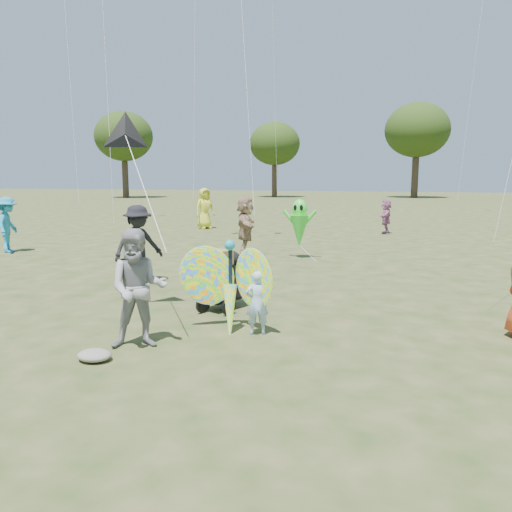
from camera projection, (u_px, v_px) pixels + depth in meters
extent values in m
plane|color=#51592B|center=(236.00, 353.00, 6.77)|extent=(160.00, 160.00, 0.00)
imported|color=#A3C3E7|center=(257.00, 303.00, 7.51)|extent=(0.42, 0.36, 0.98)
imported|color=gray|center=(138.00, 289.00, 6.90)|extent=(1.01, 0.92, 1.67)
ellipsoid|color=gray|center=(94.00, 355.00, 6.48)|extent=(0.46, 0.37, 0.14)
imported|color=black|center=(138.00, 245.00, 11.08)|extent=(1.17, 1.31, 1.76)
imported|color=#9E7B61|center=(246.00, 226.00, 15.08)|extent=(1.00, 1.74, 1.79)
imported|color=yellow|center=(205.00, 208.00, 23.02)|extent=(1.04, 1.09, 1.88)
imported|color=teal|center=(8.00, 225.00, 15.73)|extent=(1.08, 1.31, 1.76)
imported|color=#AB628E|center=(386.00, 217.00, 21.06)|extent=(0.44, 1.34, 1.44)
cube|color=black|center=(223.00, 279.00, 8.94)|extent=(0.76, 0.97, 0.71)
cube|color=black|center=(223.00, 297.00, 8.99)|extent=(0.65, 0.79, 0.10)
ellipsoid|color=black|center=(228.00, 259.00, 9.13)|extent=(0.51, 0.45, 0.33)
cylinder|color=black|center=(203.00, 305.00, 8.75)|extent=(0.16, 0.30, 0.30)
cylinder|color=black|center=(229.00, 307.00, 8.60)|extent=(0.16, 0.30, 0.30)
cylinder|color=black|center=(232.00, 297.00, 9.43)|extent=(0.13, 0.22, 0.22)
cylinder|color=black|center=(212.00, 260.00, 8.42)|extent=(0.42, 0.20, 0.03)
cube|color=#9A794A|center=(221.00, 257.00, 8.83)|extent=(0.42, 0.39, 0.26)
ellipsoid|color=#F34C26|center=(207.00, 276.00, 7.79)|extent=(0.98, 0.71, 1.24)
ellipsoid|color=#F34C26|center=(253.00, 279.00, 7.56)|extent=(0.98, 0.71, 1.24)
cylinder|color=black|center=(231.00, 280.00, 7.70)|extent=(0.06, 0.06, 1.00)
cone|color=#F34C26|center=(230.00, 314.00, 7.61)|extent=(0.36, 0.49, 0.93)
sphere|color=teal|center=(230.00, 245.00, 7.60)|extent=(0.16, 0.16, 0.16)
cone|color=black|center=(125.00, 135.00, 8.22)|extent=(0.89, 0.62, 0.81)
cylinder|color=silver|center=(144.00, 188.00, 7.50)|extent=(1.43, 1.36, 1.72)
cone|color=#38E736|center=(299.00, 231.00, 14.54)|extent=(0.56, 0.56, 0.95)
ellipsoid|color=#38E736|center=(300.00, 209.00, 14.44)|extent=(0.44, 0.39, 0.57)
ellipsoid|color=black|center=(295.00, 208.00, 14.29)|extent=(0.10, 0.05, 0.17)
ellipsoid|color=black|center=(301.00, 208.00, 14.24)|extent=(0.10, 0.05, 0.17)
cylinder|color=#38E736|center=(289.00, 217.00, 14.57)|extent=(0.43, 0.10, 0.49)
cylinder|color=#38E736|center=(310.00, 218.00, 14.39)|extent=(0.43, 0.10, 0.49)
cylinder|color=silver|center=(308.00, 253.00, 14.36)|extent=(0.61, 0.41, 0.41)
cylinder|color=silver|center=(246.00, 74.00, 15.16)|extent=(1.79, 3.82, 8.34)
cylinder|color=#3A2D21|center=(125.00, 180.00, 57.79)|extent=(0.70, 0.70, 4.20)
ellipsoid|color=#2B4214|center=(124.00, 136.00, 57.03)|extent=(6.60, 6.60, 5.61)
cylinder|color=#3A2D21|center=(274.00, 181.00, 59.61)|extent=(0.63, 0.63, 3.78)
ellipsoid|color=#2B4214|center=(275.00, 144.00, 58.92)|extent=(5.94, 5.94, 5.05)
cylinder|color=#3A2D21|center=(415.00, 178.00, 57.56)|extent=(0.77, 0.77, 4.62)
ellipsoid|color=#2B4214|center=(417.00, 130.00, 56.71)|extent=(7.26, 7.26, 6.17)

